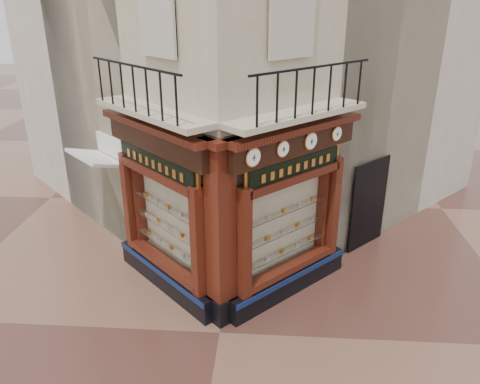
# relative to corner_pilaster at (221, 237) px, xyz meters

# --- Properties ---
(ground) EXTENTS (80.00, 80.00, 0.00)m
(ground) POSITION_rel_corner_pilaster_xyz_m (0.00, -0.50, -1.95)
(ground) COLOR #4B2B23
(ground) RESTS_ON ground
(main_building) EXTENTS (11.31, 11.31, 12.00)m
(main_building) POSITION_rel_corner_pilaster_xyz_m (0.00, 5.66, 4.05)
(main_building) COLOR beige
(main_building) RESTS_ON ground
(neighbour_left) EXTENTS (11.31, 11.31, 11.00)m
(neighbour_left) POSITION_rel_corner_pilaster_xyz_m (-2.47, 8.13, 3.55)
(neighbour_left) COLOR beige
(neighbour_left) RESTS_ON ground
(neighbour_right) EXTENTS (11.31, 11.31, 11.00)m
(neighbour_right) POSITION_rel_corner_pilaster_xyz_m (2.47, 8.13, 3.55)
(neighbour_right) COLOR beige
(neighbour_right) RESTS_ON ground
(shopfront_left) EXTENTS (2.86, 2.86, 3.98)m
(shopfront_left) POSITION_rel_corner_pilaster_xyz_m (-1.41, 1.07, 0.03)
(shopfront_left) COLOR black
(shopfront_left) RESTS_ON ground
(shopfront_right) EXTENTS (2.86, 2.86, 3.98)m
(shopfront_right) POSITION_rel_corner_pilaster_xyz_m (1.41, 1.07, 0.03)
(shopfront_right) COLOR black
(shopfront_right) RESTS_ON ground
(corner_pilaster) EXTENTS (0.85, 0.85, 3.98)m
(corner_pilaster) POSITION_rel_corner_pilaster_xyz_m (0.00, 0.00, 0.00)
(corner_pilaster) COLOR black
(corner_pilaster) RESTS_ON ground
(balcony) EXTENTS (5.94, 2.97, 1.03)m
(balcony) POSITION_rel_corner_pilaster_xyz_m (0.00, 0.99, 2.27)
(balcony) COLOR beige
(balcony) RESTS_ON ground
(clock_a) EXTENTS (0.30, 0.30, 0.38)m
(clock_a) POSITION_rel_corner_pilaster_xyz_m (0.62, 0.01, 1.67)
(clock_a) COLOR #BE793F
(clock_a) RESTS_ON ground
(clock_b) EXTENTS (0.27, 0.27, 0.34)m
(clock_b) POSITION_rel_corner_pilaster_xyz_m (1.18, 0.57, 1.67)
(clock_b) COLOR #BE793F
(clock_b) RESTS_ON ground
(clock_c) EXTENTS (0.30, 0.30, 0.38)m
(clock_c) POSITION_rel_corner_pilaster_xyz_m (1.75, 1.15, 1.67)
(clock_c) COLOR #BE793F
(clock_c) RESTS_ON ground
(clock_d) EXTENTS (0.27, 0.27, 0.33)m
(clock_d) POSITION_rel_corner_pilaster_xyz_m (2.35, 1.75, 1.67)
(clock_d) COLOR #BE793F
(clock_d) RESTS_ON ground
(awning) EXTENTS (1.84, 1.84, 0.34)m
(awning) POSITION_rel_corner_pilaster_xyz_m (-3.40, 2.69, -1.95)
(awning) COLOR silver
(awning) RESTS_ON ground
(signboard_left) EXTENTS (2.19, 2.19, 0.59)m
(signboard_left) POSITION_rel_corner_pilaster_xyz_m (-1.46, 1.01, 1.15)
(signboard_left) COLOR #C6883A
(signboard_left) RESTS_ON ground
(signboard_right) EXTENTS (2.04, 2.04, 0.55)m
(signboard_right) POSITION_rel_corner_pilaster_xyz_m (1.46, 1.01, 1.15)
(signboard_right) COLOR #C6883A
(signboard_right) RESTS_ON ground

